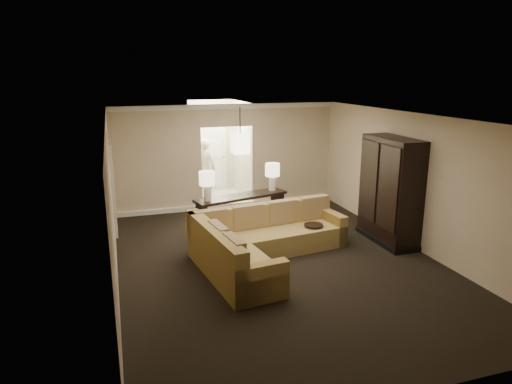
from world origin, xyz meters
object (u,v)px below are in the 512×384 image
object	(u,v)px
sectional_sofa	(261,242)
coffee_table	(282,233)
armoire	(390,193)
drink_table	(313,231)
person	(205,165)
console_table	(241,210)

from	to	relation	value
sectional_sofa	coffee_table	size ratio (longest dim) A/B	2.52
armoire	drink_table	size ratio (longest dim) A/B	4.54
person	sectional_sofa	bearing A→B (deg)	115.05
sectional_sofa	drink_table	size ratio (longest dim) A/B	6.61
coffee_table	drink_table	world-z (taller)	drink_table
coffee_table	armoire	bearing A→B (deg)	-14.96
sectional_sofa	console_table	world-z (taller)	sectional_sofa
armoire	drink_table	xyz separation A→B (m)	(-1.70, 0.15, -0.73)
console_table	drink_table	bearing A→B (deg)	-65.30
coffee_table	armoire	xyz separation A→B (m)	(2.23, -0.60, 0.87)
coffee_table	drink_table	bearing A→B (deg)	-40.08
armoire	person	bearing A→B (deg)	123.14
person	drink_table	bearing A→B (deg)	130.75
armoire	person	distance (m)	5.66
console_table	armoire	xyz separation A→B (m)	(2.87, -1.60, 0.58)
drink_table	person	bearing A→B (deg)	106.87
drink_table	person	size ratio (longest dim) A/B	0.26
coffee_table	drink_table	distance (m)	0.70
console_table	person	world-z (taller)	person
coffee_table	person	xyz separation A→B (m)	(-0.86, 4.14, 0.75)
console_table	drink_table	size ratio (longest dim) A/B	4.53
person	console_table	bearing A→B (deg)	117.91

